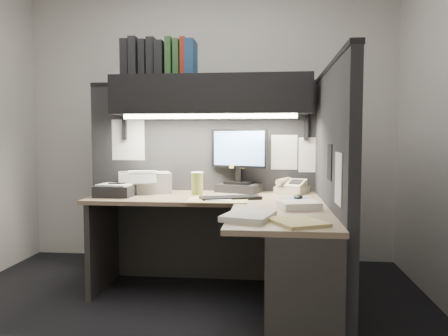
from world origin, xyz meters
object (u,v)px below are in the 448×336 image
Objects in this scene: desk at (244,255)px; notebook_stack at (115,191)px; printer at (145,182)px; monitor at (239,167)px; coffee_cup at (197,184)px; overhead_shelf at (211,95)px; keyboard at (231,198)px; telephone at (292,188)px.

desk is 6.30× the size of notebook_stack.
desk is at bearing -60.85° from printer.
monitor is 3.08× the size of coffee_cup.
monitor is 1.27× the size of printer.
overhead_shelf is 0.70m from coffee_cup.
keyboard is at bearing -44.72° from printer.
coffee_cup is (-0.09, -0.12, -0.69)m from overhead_shelf.
monitor reaches higher than printer.
keyboard is 1.60× the size of notebook_stack.
notebook_stack reaches higher than keyboard.
coffee_cup is at bearing -142.13° from telephone.
monitor is 0.46m from keyboard.
printer is at bearing -155.22° from monitor.
notebook_stack is at bearing 154.56° from keyboard.
telephone is (0.42, -0.02, -0.16)m from monitor.
coffee_cup is at bearing 122.14° from desk.
telephone is 1.18m from printer.
telephone is (0.45, 0.40, 0.03)m from keyboard.
monitor is (0.21, 0.07, -0.57)m from overhead_shelf.
coffee_cup is (-0.31, -0.19, -0.12)m from monitor.
desk is 1.33m from overhead_shelf.
notebook_stack is (-0.87, 0.08, 0.03)m from keyboard.
monitor reaches higher than keyboard.
notebook_stack is at bearing 154.19° from desk.
notebook_stack is (-0.60, -0.15, -0.04)m from coffee_cup.
overhead_shelf is at bearing 97.25° from keyboard.
notebook_stack is at bearing -158.52° from overhead_shelf.
overhead_shelf is at bearing -18.71° from printer.
printer reaches higher than telephone.
telephone is 1.36m from notebook_stack.
overhead_shelf reaches higher than keyboard.
keyboard is 0.81m from printer.
monitor is 0.77m from printer.
desk is at bearing -64.55° from monitor.
overhead_shelf is 9.39× the size of coffee_cup.
overhead_shelf reaches higher than desk.
monitor reaches higher than telephone.
desk is at bearing -68.21° from overhead_shelf.
desk is at bearing -25.81° from notebook_stack.
overhead_shelf reaches higher than monitor.
monitor reaches higher than notebook_stack.
keyboard is at bearing -5.10° from notebook_stack.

